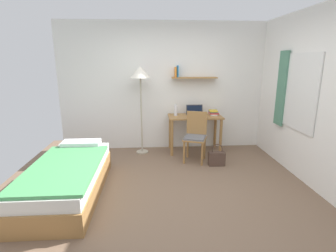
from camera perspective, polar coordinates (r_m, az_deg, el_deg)
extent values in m
plane|color=brown|center=(3.82, 1.82, -14.36)|extent=(5.28, 5.28, 0.00)
cube|color=white|center=(5.40, -0.21, 8.62)|extent=(4.40, 0.05, 2.60)
cube|color=#9E703D|center=(5.31, 5.86, 10.59)|extent=(0.91, 0.22, 0.02)
cube|color=orange|center=(5.28, 1.68, 11.84)|extent=(0.03, 0.16, 0.20)
cube|color=#3384C6|center=(5.29, 2.17, 12.01)|extent=(0.03, 0.14, 0.23)
cube|color=white|center=(4.13, 31.33, 4.81)|extent=(0.05, 4.40, 2.60)
cube|color=silver|center=(4.54, 27.25, 6.62)|extent=(0.02, 0.88, 1.20)
cube|color=white|center=(4.54, 27.34, 6.61)|extent=(0.01, 0.82, 1.14)
cube|color=#4C7F66|center=(5.00, 23.79, 7.55)|extent=(0.03, 0.28, 1.30)
cube|color=#9E703D|center=(3.96, -21.01, -12.02)|extent=(0.87, 1.97, 0.28)
cube|color=silver|center=(3.87, -21.31, -9.08)|extent=(0.83, 1.91, 0.16)
cube|color=#4C9E5B|center=(3.73, -21.97, -8.37)|extent=(0.88, 1.62, 0.04)
cube|color=white|center=(4.52, -18.64, -3.76)|extent=(0.61, 0.28, 0.10)
cube|color=#9E703D|center=(5.23, 6.00, 2.11)|extent=(1.07, 0.54, 0.03)
cylinder|color=#9E703D|center=(5.05, 0.87, -2.67)|extent=(0.06, 0.06, 0.72)
cylinder|color=#9E703D|center=(5.22, 11.57, -2.40)|extent=(0.06, 0.06, 0.72)
cylinder|color=#9E703D|center=(5.48, 0.49, -1.31)|extent=(0.06, 0.06, 0.72)
cylinder|color=#9E703D|center=(5.63, 10.39, -1.11)|extent=(0.06, 0.06, 0.72)
cube|color=#9E703D|center=(4.77, 5.97, -2.86)|extent=(0.51, 0.51, 0.03)
cube|color=slate|center=(4.76, 5.98, -2.52)|extent=(0.47, 0.47, 0.04)
cube|color=#9E703D|center=(4.87, 6.40, 0.72)|extent=(0.37, 0.16, 0.43)
cylinder|color=#9E703D|center=(4.71, 3.59, -5.89)|extent=(0.04, 0.04, 0.42)
cylinder|color=#9E703D|center=(4.66, 7.56, -6.21)|extent=(0.04, 0.04, 0.42)
cylinder|color=#9E703D|center=(5.02, 4.37, -4.62)|extent=(0.04, 0.04, 0.42)
cylinder|color=#9E703D|center=(4.97, 8.09, -4.91)|extent=(0.04, 0.04, 0.42)
cylinder|color=#B2A893|center=(5.35, -5.71, -5.67)|extent=(0.24, 0.24, 0.02)
cylinder|color=#B2A893|center=(5.15, -5.91, 2.27)|extent=(0.03, 0.03, 1.49)
cone|color=silver|center=(5.04, -6.17, 11.82)|extent=(0.40, 0.40, 0.22)
cube|color=#2D2D33|center=(5.28, 5.99, 2.45)|extent=(0.34, 0.20, 0.01)
cube|color=#2D2D33|center=(5.34, 5.87, 3.68)|extent=(0.34, 0.05, 0.19)
cube|color=black|center=(5.33, 5.88, 3.66)|extent=(0.30, 0.04, 0.16)
cylinder|color=silver|center=(5.19, 1.70, 3.53)|extent=(0.07, 0.07, 0.23)
cube|color=silver|center=(5.36, 9.96, 2.59)|extent=(0.15, 0.25, 0.03)
cube|color=#D13D38|center=(5.36, 10.08, 2.86)|extent=(0.18, 0.22, 0.02)
cube|color=#3384C6|center=(5.36, 10.02, 3.10)|extent=(0.15, 0.19, 0.02)
cube|color=gold|center=(5.35, 10.00, 3.32)|extent=(0.19, 0.24, 0.02)
cube|color=#4C382D|center=(4.73, 10.73, -7.14)|extent=(0.29, 0.12, 0.25)
torus|color=#4C382D|center=(4.67, 10.83, -5.13)|extent=(0.20, 0.02, 0.20)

